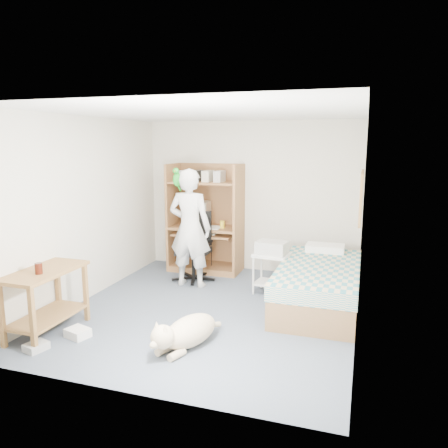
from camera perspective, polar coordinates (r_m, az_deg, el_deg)
name	(u,v)px	position (r m, az deg, el deg)	size (l,w,h in m)	color
floor	(211,311)	(5.77, -1.69, -11.26)	(4.00, 4.00, 0.00)	#464F5F
wall_back	(251,197)	(7.33, 3.52, 3.55)	(3.60, 0.02, 2.50)	beige
wall_right	(362,224)	(5.12, 17.56, -0.02)	(0.02, 4.00, 2.50)	beige
wall_left	(87,209)	(6.27, -17.47, 1.86)	(0.02, 4.00, 2.50)	beige
ceiling	(210,113)	(5.37, -1.84, 14.34)	(3.60, 4.00, 0.02)	white
computer_hutch	(206,222)	(7.35, -2.32, 0.20)	(1.20, 0.63, 1.80)	brown
bed	(319,285)	(5.98, 12.27, -7.78)	(1.02, 2.02, 0.66)	brown
side_desk	(46,292)	(5.37, -22.25, -8.20)	(0.50, 1.00, 0.75)	brown
corkboard	(361,197)	(5.98, 17.50, 3.40)	(0.04, 0.94, 0.66)	olive
office_chair	(195,256)	(6.94, -3.82, -4.16)	(0.60, 0.60, 1.07)	black
person	(190,228)	(6.53, -4.47, -0.55)	(0.65, 0.43, 1.78)	silver
parrot	(177,178)	(6.52, -6.15, 5.95)	(0.13, 0.23, 0.36)	#148B14
dog	(186,332)	(4.78, -4.96, -13.86)	(0.58, 1.03, 0.40)	tan
printer_cart	(272,267)	(6.33, 6.23, -5.59)	(0.53, 0.45, 0.59)	silver
printer	(272,247)	(6.26, 6.28, -3.07)	(0.42, 0.32, 0.18)	#A8A8A3
crt_monitor	(197,213)	(7.40, -3.61, 1.42)	(0.47, 0.49, 0.40)	beige
keyboard	(203,233)	(7.24, -2.80, -1.19)	(0.45, 0.16, 0.03)	beige
pencil_cup	(222,225)	(7.17, -0.22, -0.07)	(0.08, 0.08, 0.12)	yellow
drink_glass	(39,268)	(5.15, -23.05, -5.37)	(0.08, 0.08, 0.12)	#3B1309
floor_box_a	(78,333)	(5.30, -18.56, -13.33)	(0.25, 0.20, 0.10)	white
floor_box_b	(36,347)	(5.15, -23.33, -14.50)	(0.18, 0.22, 0.08)	#A8A8A3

